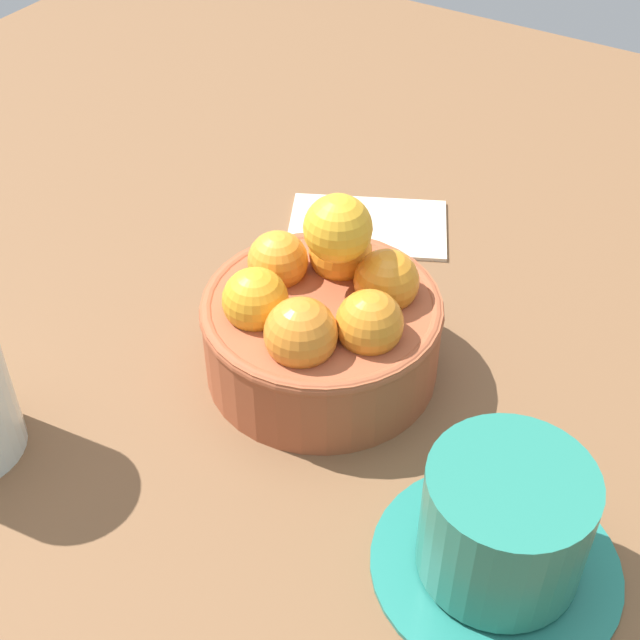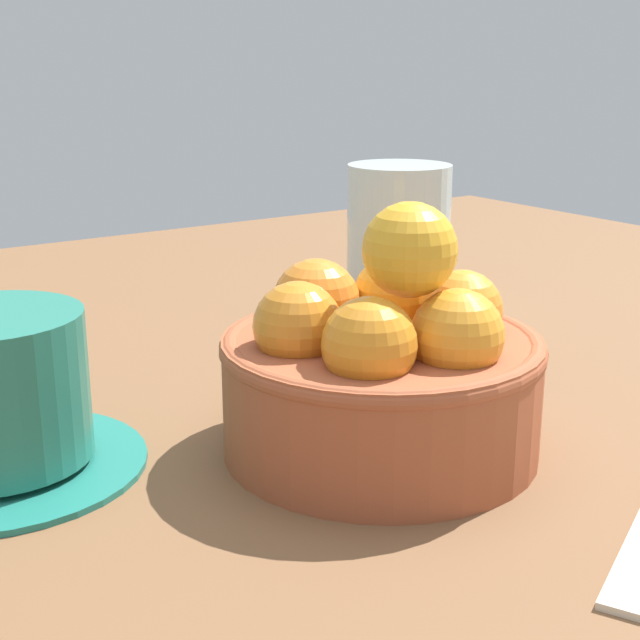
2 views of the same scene
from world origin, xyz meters
The scene contains 3 objects.
ground_plane centered at (0.00, 0.00, -1.94)cm, with size 118.98×114.25×3.87cm, color brown.
terracotta_bowl centered at (-0.03, -0.04, 4.10)cm, with size 14.97×14.97×12.03cm.
water_glass centered at (14.43, 16.71, 5.44)cm, with size 7.08×7.08×10.88cm, color silver.
Camera 2 is at (-24.69, -31.30, 18.02)cm, focal length 51.11 mm.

